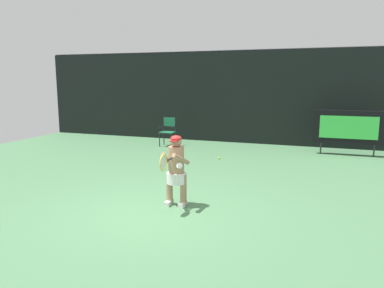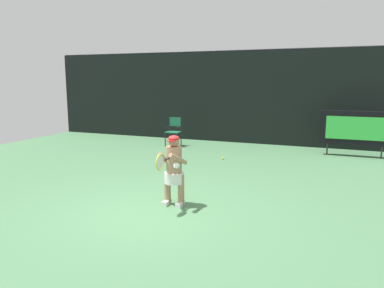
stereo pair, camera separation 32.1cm
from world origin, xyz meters
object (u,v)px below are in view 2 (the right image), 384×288
(water_bottle, at_px, (178,145))
(tennis_ball_loose, at_px, (223,158))
(umpire_chair, at_px, (174,130))
(tennis_racket, at_px, (161,162))
(scoreboard, at_px, (355,128))
(tennis_player, at_px, (174,168))

(water_bottle, distance_m, tennis_ball_loose, 2.45)
(umpire_chair, xyz_separation_m, water_bottle, (0.36, -0.46, -0.50))
(umpire_chair, height_order, tennis_racket, tennis_racket)
(water_bottle, xyz_separation_m, tennis_racket, (2.45, -6.25, 0.87))
(tennis_racket, bearing_deg, scoreboard, 69.73)
(scoreboard, relative_size, tennis_racket, 3.65)
(tennis_ball_loose, bearing_deg, tennis_player, -85.33)
(tennis_player, height_order, tennis_racket, tennis_player)
(umpire_chair, height_order, tennis_ball_loose, umpire_chair)
(water_bottle, relative_size, tennis_player, 0.19)
(scoreboard, bearing_deg, tennis_player, -118.05)
(scoreboard, relative_size, umpire_chair, 2.04)
(scoreboard, distance_m, umpire_chair, 6.36)
(tennis_player, bearing_deg, scoreboard, 61.95)
(scoreboard, xyz_separation_m, umpire_chair, (-6.35, -0.37, -0.33))
(tennis_player, relative_size, tennis_ball_loose, 20.92)
(scoreboard, height_order, tennis_racket, scoreboard)
(tennis_racket, bearing_deg, tennis_player, 92.16)
(water_bottle, distance_m, tennis_racket, 6.77)
(scoreboard, relative_size, tennis_player, 1.55)
(tennis_player, height_order, tennis_ball_loose, tennis_player)
(umpire_chair, bearing_deg, tennis_racket, -67.23)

